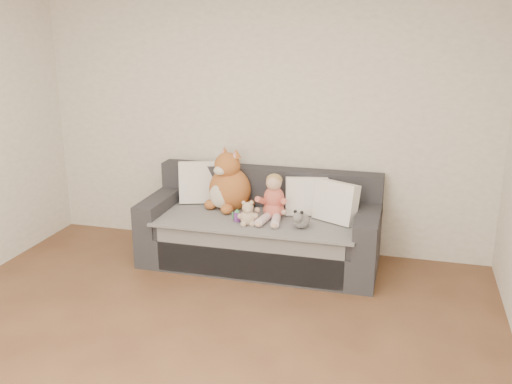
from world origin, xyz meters
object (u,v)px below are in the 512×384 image
sofa (261,231)px  toddler (273,200)px  sippy_cup (237,215)px  teddy_bear (248,215)px  plush_cat (229,186)px

sofa → toddler: bearing=-31.2°
toddler → sippy_cup: (-0.29, -0.16, -0.12)m
teddy_bear → sippy_cup: bearing=132.0°
teddy_bear → plush_cat: bearing=107.8°
sofa → teddy_bear: (-0.04, -0.31, 0.26)m
plush_cat → teddy_bear: (0.31, -0.42, -0.14)m
toddler → teddy_bear: 0.30m
plush_cat → sippy_cup: bearing=-36.6°
toddler → sippy_cup: toddler is taller
plush_cat → sippy_cup: plush_cat is taller
toddler → plush_cat: (-0.48, 0.18, 0.05)m
toddler → teddy_bear: size_ratio=1.85×
sofa → teddy_bear: 0.40m
plush_cat → sippy_cup: size_ratio=5.37×
plush_cat → sippy_cup: 0.43m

